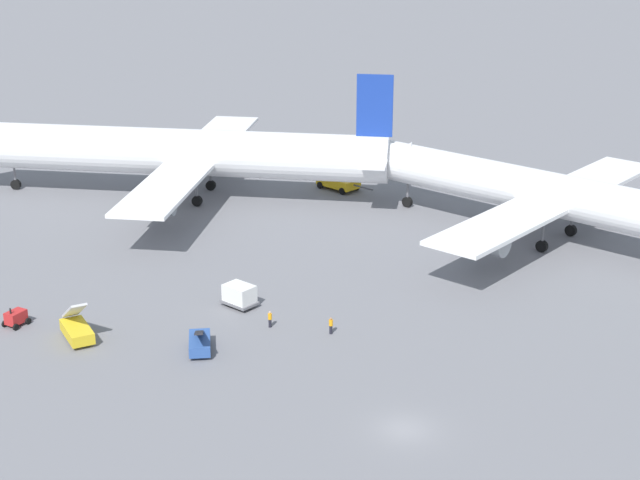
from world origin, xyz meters
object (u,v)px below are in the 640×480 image
object	(u,v)px
gse_stair_truck_yellow	(77,329)
ground_crew_marshaller_foreground	(270,319)
airliner_at_gate_left	(177,152)
gse_belt_loader_portside	(200,343)
airliner_being_pushed	(539,192)
ground_crew_wing_walker_right	(331,325)
pushback_tug	(337,180)
gse_container_dolly_flat	(239,295)
gse_gpu_cart_small	(16,318)

from	to	relation	value
gse_stair_truck_yellow	ground_crew_marshaller_foreground	world-z (taller)	gse_stair_truck_yellow
airliner_at_gate_left	gse_belt_loader_portside	xyz separation A→B (m)	(8.91, -44.08, -5.04)
airliner_being_pushed	ground_crew_wing_walker_right	xyz separation A→B (m)	(-22.81, -25.57, -4.63)
airliner_being_pushed	gse_belt_loader_portside	world-z (taller)	airliner_being_pushed
ground_crew_wing_walker_right	pushback_tug	bearing A→B (deg)	89.75
airliner_being_pushed	gse_stair_truck_yellow	distance (m)	52.87
airliner_at_gate_left	gse_stair_truck_yellow	size ratio (longest dim) A/B	12.22
gse_stair_truck_yellow	pushback_tug	bearing A→B (deg)	64.00
airliner_at_gate_left	gse_container_dolly_flat	world-z (taller)	airliner_at_gate_left
gse_container_dolly_flat	airliner_being_pushed	bearing A→B (deg)	32.05
gse_gpu_cart_small	airliner_being_pushed	bearing A→B (deg)	25.57
gse_container_dolly_flat	gse_gpu_cart_small	size ratio (longest dim) A/B	1.48
gse_stair_truck_yellow	ground_crew_marshaller_foreground	size ratio (longest dim) A/B	3.17
pushback_tug	gse_stair_truck_yellow	size ratio (longest dim) A/B	1.52
airliner_at_gate_left	ground_crew_marshaller_foreground	bearing A→B (deg)	-69.56
gse_gpu_cart_small	ground_crew_marshaller_foreground	world-z (taller)	gse_gpu_cart_small
airliner_at_gate_left	ground_crew_wing_walker_right	world-z (taller)	airliner_at_gate_left
airliner_being_pushed	gse_container_dolly_flat	world-z (taller)	airliner_being_pushed
gse_stair_truck_yellow	gse_container_dolly_flat	size ratio (longest dim) A/B	1.27
ground_crew_marshaller_foreground	gse_belt_loader_portside	bearing A→B (deg)	-138.31
gse_belt_loader_portside	gse_gpu_cart_small	distance (m)	18.02
pushback_tug	gse_stair_truck_yellow	distance (m)	51.18
gse_stair_truck_yellow	airliner_being_pushed	bearing A→B (deg)	31.23
airliner_at_gate_left	pushback_tug	xyz separation A→B (m)	(20.26, 3.95, -4.68)
pushback_tug	gse_container_dolly_flat	xyz separation A→B (m)	(-8.93, -38.43, -0.00)
pushback_tug	gse_belt_loader_portside	xyz separation A→B (m)	(-11.35, -48.03, -0.35)
airliner_at_gate_left	ground_crew_wing_walker_right	size ratio (longest dim) A/B	37.97
gse_container_dolly_flat	gse_gpu_cart_small	xyz separation A→B (m)	(-19.79, -4.82, -0.38)
gse_belt_loader_portside	pushback_tug	bearing A→B (deg)	76.70
gse_belt_loader_portside	gse_container_dolly_flat	xyz separation A→B (m)	(2.42, 9.60, 0.35)
airliner_being_pushed	pushback_tug	distance (m)	29.64
gse_belt_loader_portside	ground_crew_wing_walker_right	world-z (taller)	gse_belt_loader_portside
gse_gpu_cart_small	airliner_at_gate_left	bearing A→B (deg)	77.85
ground_crew_wing_walker_right	gse_stair_truck_yellow	bearing A→B (deg)	-175.50
airliner_at_gate_left	gse_belt_loader_portside	size ratio (longest dim) A/B	11.89
gse_stair_truck_yellow	gse_container_dolly_flat	world-z (taller)	gse_stair_truck_yellow
gse_stair_truck_yellow	ground_crew_marshaller_foreground	distance (m)	17.00
pushback_tug	gse_container_dolly_flat	size ratio (longest dim) A/B	1.92
airliner_at_gate_left	gse_container_dolly_flat	bearing A→B (deg)	-71.81
gse_belt_loader_portside	gse_container_dolly_flat	distance (m)	9.91
airliner_being_pushed	ground_crew_wing_walker_right	distance (m)	34.57
airliner_at_gate_left	gse_belt_loader_portside	distance (m)	45.25
airliner_being_pushed	gse_belt_loader_portside	xyz separation A→B (m)	(-33.97, -29.35, -4.62)
ground_crew_wing_walker_right	gse_container_dolly_flat	bearing A→B (deg)	146.33
gse_container_dolly_flat	ground_crew_marshaller_foreground	distance (m)	5.61
gse_belt_loader_portside	ground_crew_marshaller_foreground	xyz separation A→B (m)	(5.65, 5.03, -0.03)
pushback_tug	gse_gpu_cart_small	distance (m)	51.92
airliner_at_gate_left	airliner_being_pushed	bearing A→B (deg)	-18.96
gse_belt_loader_portside	ground_crew_wing_walker_right	size ratio (longest dim) A/B	3.19
pushback_tug	ground_crew_marshaller_foreground	world-z (taller)	pushback_tug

